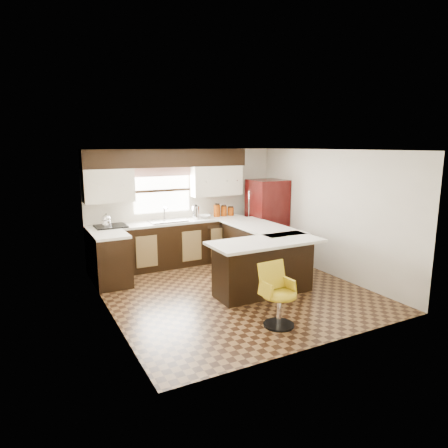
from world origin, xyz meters
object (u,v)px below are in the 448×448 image
peninsula_long (258,251)px  peninsula_return (263,268)px  bar_chair (280,296)px  refrigerator (267,219)px

peninsula_long → peninsula_return: same height
peninsula_long → peninsula_return: size_ratio=1.18×
bar_chair → refrigerator: bearing=55.6°
peninsula_long → bar_chair: bearing=-115.5°
peninsula_long → bar_chair: (-1.01, -2.12, -0.01)m
peninsula_long → peninsula_return: (-0.53, -0.97, 0.00)m
peninsula_return → refrigerator: size_ratio=0.95×
refrigerator → bar_chair: refrigerator is taller
refrigerator → bar_chair: 3.58m
peninsula_return → refrigerator: 2.36m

